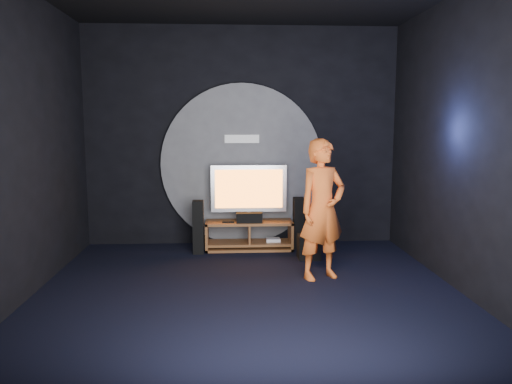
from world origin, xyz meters
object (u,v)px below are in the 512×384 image
tower_speaker_right (298,223)px  tv (249,190)px  subwoofer (309,247)px  player (322,209)px  tower_speaker_left (198,227)px  media_console (249,237)px

tower_speaker_right → tv: bearing=175.5°
subwoofer → player: player is taller
tower_speaker_left → tv: bearing=19.4°
tv → player: bearing=-61.3°
tv → subwoofer: (0.85, -0.65, -0.75)m
media_console → subwoofer: 1.03m
subwoofer → tv: bearing=142.5°
tv → media_console: bearing=-83.8°
tower_speaker_right → subwoofer: size_ratio=2.34×
tower_speaker_left → player: (1.64, -1.30, 0.48)m
tower_speaker_left → subwoofer: (1.63, -0.38, -0.23)m
tower_speaker_right → player: size_ratio=0.46×
player → media_console: bearing=96.5°
tv → tower_speaker_right: tv is taller
media_console → tower_speaker_right: size_ratio=1.67×
tv → subwoofer: size_ratio=3.40×
tower_speaker_left → player: size_ratio=0.46×
tower_speaker_left → subwoofer: size_ratio=2.34×
subwoofer → player: (0.01, -0.92, 0.72)m
media_console → subwoofer: (0.84, -0.59, -0.02)m
tower_speaker_right → player: player is taller
tower_speaker_left → player: 2.15m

